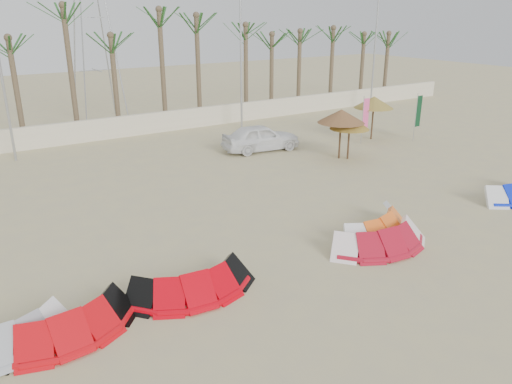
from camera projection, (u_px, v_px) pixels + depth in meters
ground at (376, 299)px, 13.66m from camera, size 120.00×120.00×0.00m
boundary_wall at (114, 128)px, 30.74m from camera, size 60.00×0.30×1.30m
palm_line at (108, 28)px, 30.28m from camera, size 52.00×4.00×7.70m
lamp_c at (241, 39)px, 31.54m from camera, size 1.25×0.14×11.00m
lamp_d at (376, 34)px, 37.71m from camera, size 1.25×0.14×11.00m
pylon at (102, 119)px, 36.20m from camera, size 3.00×3.00×14.00m
kite_red_left at (59, 317)px, 12.14m from camera, size 3.73×1.80×0.90m
kite_red_mid at (186, 277)px, 13.95m from camera, size 3.72×1.83×0.90m
kite_red_right at (374, 234)px, 16.64m from camera, size 3.76×1.86×0.90m
kite_orange at (372, 221)px, 17.67m from camera, size 3.78×2.28×0.90m
kite_blue at (506, 186)px, 21.15m from camera, size 3.73×1.93×0.90m
parasol_left at (341, 116)px, 25.91m from camera, size 2.48×2.48×2.63m
parasol_mid at (350, 122)px, 25.92m from camera, size 2.09×2.09×2.32m
parasol_right at (374, 102)px, 29.92m from camera, size 2.38×2.38×2.62m
flag_pink at (365, 115)px, 29.13m from camera, size 0.45×0.05×2.82m
flag_green at (418, 113)px, 29.83m from camera, size 0.45×0.04×2.86m
car at (261, 138)px, 27.93m from camera, size 4.58×2.36×1.49m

